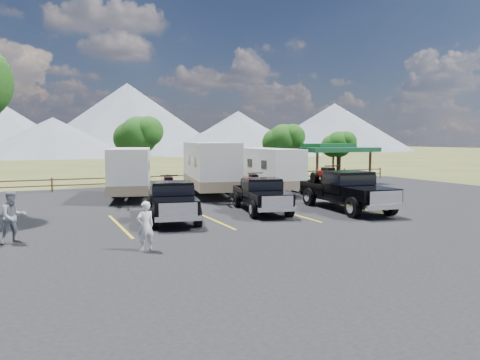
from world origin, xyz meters
name	(u,v)px	position (x,y,z in m)	size (l,w,h in m)	color
ground	(297,233)	(0.00, 0.00, 0.00)	(320.00, 320.00, 0.00)	#454C20
asphalt_lot	(261,220)	(0.00, 3.00, 0.02)	(44.00, 34.00, 0.04)	black
stall_lines	(252,216)	(0.00, 4.00, 0.04)	(12.12, 5.50, 0.01)	gold
tree_ne_a	(283,140)	(8.97, 17.01, 3.48)	(3.11, 2.92, 4.76)	black
tree_ne_b	(339,144)	(14.98, 18.01, 3.13)	(2.77, 2.59, 4.27)	black
tree_north	(138,136)	(-2.03, 19.02, 3.83)	(3.46, 3.24, 5.25)	black
rail_fence	(193,178)	(2.00, 18.50, 0.61)	(36.12, 0.12, 1.00)	brown
pavilion	(326,149)	(13.00, 17.00, 2.79)	(6.20, 6.20, 3.22)	brown
mountain_range	(37,121)	(-7.63, 105.98, 7.87)	(209.00, 71.00, 20.00)	slate
rig_left	(172,199)	(-3.65, 4.54, 0.95)	(2.83, 5.92, 1.90)	black
rig_center	(261,193)	(1.01, 5.07, 0.93)	(2.81, 5.75, 1.84)	black
rig_right	(346,189)	(5.12, 3.81, 1.09)	(2.72, 6.66, 2.17)	black
trailer_left	(131,172)	(-3.80, 12.91, 1.61)	(3.86, 8.61, 2.99)	white
trailer_center	(210,168)	(1.10, 12.42, 1.78)	(3.86, 9.62, 3.33)	white
trailer_right	(269,169)	(5.17, 12.22, 1.57)	(2.57, 8.44, 2.93)	white
person_a	(145,226)	(-5.99, -0.72, 0.83)	(0.58, 0.38, 1.59)	white
person_b	(13,217)	(-9.86, 2.24, 0.94)	(0.88, 0.68, 1.81)	gray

